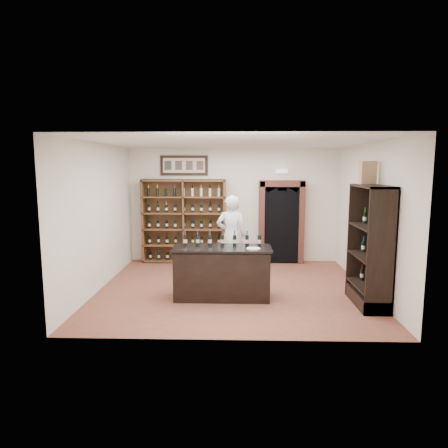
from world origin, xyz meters
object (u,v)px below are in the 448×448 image
(side_cabinet, at_px, (371,265))
(shopkeeper, at_px, (231,236))
(counter_bottle_0, at_px, (185,240))
(wine_shelf, at_px, (184,221))
(tasting_counter, at_px, (222,273))
(wine_crate, at_px, (368,173))

(side_cabinet, relative_size, shopkeeper, 1.17)
(counter_bottle_0, xyz_separation_m, shopkeeper, (0.88, 1.46, -0.17))
(wine_shelf, height_order, side_cabinet, same)
(side_cabinet, bearing_deg, counter_bottle_0, 172.69)
(tasting_counter, distance_m, side_cabinet, 2.75)
(tasting_counter, bearing_deg, wine_shelf, 110.56)
(side_cabinet, relative_size, wine_crate, 5.12)
(counter_bottle_0, distance_m, wine_crate, 3.68)
(wine_shelf, bearing_deg, wine_crate, -36.59)
(wine_shelf, xyz_separation_m, counter_bottle_0, (0.38, -2.79, 0.01))
(wine_shelf, xyz_separation_m, shopkeeper, (1.26, -1.33, -0.16))
(tasting_counter, bearing_deg, wine_crate, 2.11)
(tasting_counter, distance_m, shopkeeper, 1.67)
(side_cabinet, bearing_deg, wine_crate, 91.17)
(counter_bottle_0, relative_size, wine_crate, 0.70)
(wine_shelf, relative_size, tasting_counter, 1.17)
(tasting_counter, bearing_deg, shopkeeper, 84.31)
(tasting_counter, xyz_separation_m, side_cabinet, (2.72, -0.30, 0.26))
(side_cabinet, bearing_deg, tasting_counter, 173.72)
(side_cabinet, distance_m, shopkeeper, 3.20)
(tasting_counter, height_order, wine_crate, wine_crate)
(tasting_counter, bearing_deg, counter_bottle_0, 168.84)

